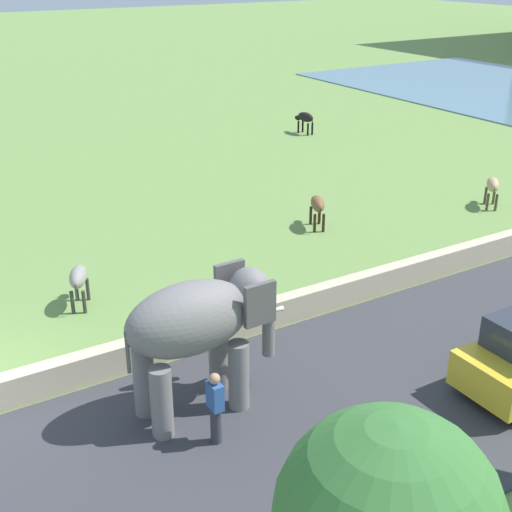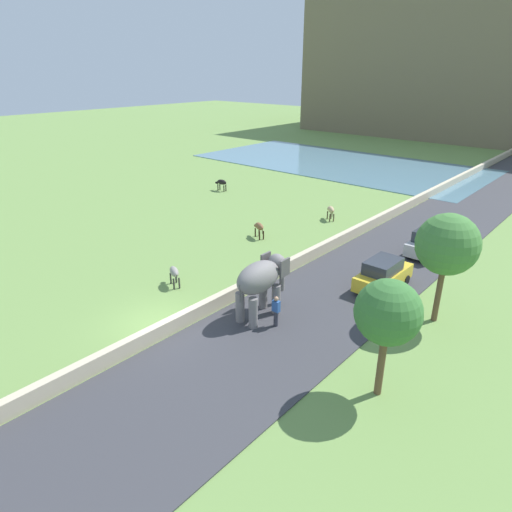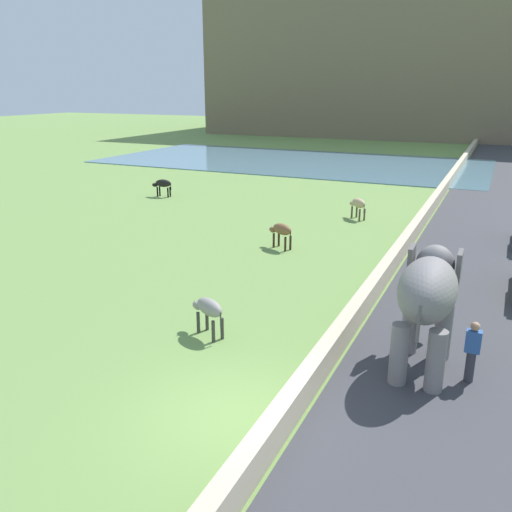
{
  "view_description": "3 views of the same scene",
  "coord_description": "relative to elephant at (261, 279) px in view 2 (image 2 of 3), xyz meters",
  "views": [
    {
      "loc": [
        14.32,
        -1.39,
        8.84
      ],
      "look_at": [
        -0.47,
        7.61,
        1.23
      ],
      "focal_mm": 48.3,
      "sensor_mm": 36.0,
      "label": 1
    },
    {
      "loc": [
        15.92,
        -10.74,
        11.49
      ],
      "look_at": [
        0.51,
        6.84,
        1.51
      ],
      "focal_mm": 31.15,
      "sensor_mm": 36.0,
      "label": 2
    },
    {
      "loc": [
        4.71,
        -8.93,
        6.92
      ],
      "look_at": [
        -2.22,
        5.93,
        1.68
      ],
      "focal_mm": 37.15,
      "sensor_mm": 36.0,
      "label": 3
    }
  ],
  "objects": [
    {
      "name": "cow_tan",
      "position": [
        -5.64,
        15.21,
        -1.2
      ],
      "size": [
        1.25,
        1.19,
        1.15
      ],
      "color": "tan",
      "rests_on": "ground"
    },
    {
      "name": "tree_near",
      "position": [
        7.05,
        -1.4,
        1.48
      ],
      "size": [
        2.4,
        2.4,
        4.75
      ],
      "color": "brown",
      "rests_on": "ground"
    },
    {
      "name": "road_surface",
      "position": [
        1.58,
        16.09,
        -2.01
      ],
      "size": [
        7.0,
        120.0,
        0.06
      ],
      "primitive_type": "cube",
      "color": "#38383D",
      "rests_on": "ground"
    },
    {
      "name": "person_beside_elephant",
      "position": [
        1.17,
        -0.3,
        -1.16
      ],
      "size": [
        0.36,
        0.22,
        1.63
      ],
      "color": "#33333D",
      "rests_on": "ground"
    },
    {
      "name": "cow_black",
      "position": [
        -18.88,
        15.88,
        -1.2
      ],
      "size": [
        1.41,
        0.55,
        1.15
      ],
      "color": "black",
      "rests_on": "ground"
    },
    {
      "name": "tree_mid",
      "position": [
        6.65,
        5.31,
        1.96
      ],
      "size": [
        2.88,
        2.88,
        5.46
      ],
      "color": "brown",
      "rests_on": "ground"
    },
    {
      "name": "lake",
      "position": [
        -17.42,
        35.62,
        -2.0
      ],
      "size": [
        36.0,
        18.0,
        0.08
      ],
      "primitive_type": "cube",
      "color": "slate",
      "rests_on": "ground"
    },
    {
      "name": "barrier_wall",
      "position": [
        -2.22,
        14.09,
        -1.67
      ],
      "size": [
        0.4,
        110.0,
        0.74
      ],
      "primitive_type": "cube",
      "color": "beige",
      "rests_on": "ground"
    },
    {
      "name": "car_silver",
      "position": [
        3.15,
        13.22,
        -1.14
      ],
      "size": [
        1.82,
        4.02,
        1.8
      ],
      "color": "#B7B7BC",
      "rests_on": "ground"
    },
    {
      "name": "cow_brown",
      "position": [
        -7.32,
        8.28,
        -1.2
      ],
      "size": [
        1.39,
        0.9,
        1.15
      ],
      "color": "brown",
      "rests_on": "ground"
    },
    {
      "name": "hill_distant",
      "position": [
        -9.42,
        74.23,
        10.05
      ],
      "size": [
        64.0,
        28.0,
        24.17
      ],
      "primitive_type": "cube",
      "color": "#75664C",
      "rests_on": "ground"
    },
    {
      "name": "cow_grey",
      "position": [
        -5.89,
        -0.69,
        -1.2
      ],
      "size": [
        1.39,
        0.91,
        1.15
      ],
      "color": "gray",
      "rests_on": "ground"
    },
    {
      "name": "elephant",
      "position": [
        0.0,
        0.0,
        0.0
      ],
      "size": [
        1.45,
        3.47,
        2.99
      ],
      "color": "slate",
      "rests_on": "ground"
    },
    {
      "name": "ground_plane",
      "position": [
        -3.42,
        -3.91,
        -2.04
      ],
      "size": [
        220.0,
        220.0,
        0.0
      ],
      "primitive_type": "plane",
      "color": "#6B8E47"
    },
    {
      "name": "car_yellow",
      "position": [
        3.15,
        6.71,
        -1.14
      ],
      "size": [
        1.82,
        4.01,
        1.8
      ],
      "color": "gold",
      "rests_on": "ground"
    }
  ]
}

